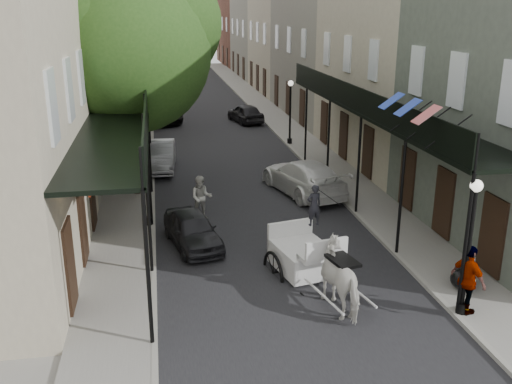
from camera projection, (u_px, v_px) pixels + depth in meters
name	position (u px, v px, depth m)	size (l,w,h in m)	color
ground	(293.00, 294.00, 16.42)	(140.00, 140.00, 0.00)	gray
road	(217.00, 141.00, 35.14)	(8.00, 90.00, 0.01)	black
sidewalk_left	(135.00, 143.00, 34.30)	(2.20, 90.00, 0.12)	gray
sidewalk_right	(296.00, 137.00, 35.94)	(2.20, 90.00, 0.12)	gray
building_row_left	(83.00, 44.00, 41.46)	(5.00, 80.00, 10.50)	#B3A98F
building_row_right	(312.00, 42.00, 44.29)	(5.00, 80.00, 10.50)	gray
gallery_left	(124.00, 116.00, 20.91)	(2.20, 18.05, 4.88)	black
gallery_right	(372.00, 108.00, 22.48)	(2.20, 18.05, 4.88)	black
tree_near	(138.00, 42.00, 23.24)	(7.31, 6.80, 9.63)	#382619
tree_far	(143.00, 40.00, 36.54)	(6.45, 6.00, 8.61)	#382619
lamppost_right_near	(469.00, 246.00, 14.58)	(0.32, 0.32, 3.71)	black
lamppost_left	(146.00, 175.00, 20.72)	(0.32, 0.32, 3.71)	black
lamppost_right_far	(290.00, 111.00, 33.31)	(0.32, 0.32, 3.71)	black
horse	(344.00, 278.00, 15.39)	(0.98, 2.16, 1.82)	silver
carriage	(298.00, 232.00, 17.80)	(2.20, 2.95, 3.05)	black
pedestrian_walking	(201.00, 198.00, 21.98)	(0.84, 0.65, 1.73)	beige
pedestrian_sidewalk_left	(117.00, 142.00, 30.69)	(1.06, 0.61, 1.64)	gray
pedestrian_sidewalk_right	(468.00, 280.00, 14.90)	(1.12, 0.47, 1.91)	gray
car_left_near	(193.00, 229.00, 19.55)	(1.42, 3.54, 1.21)	black
car_left_mid	(159.00, 156.00, 28.71)	(1.51, 4.34, 1.43)	#9C9CA1
car_left_far	(157.00, 113.00, 40.33)	(2.34, 5.08, 1.41)	black
car_right_near	(303.00, 177.00, 25.04)	(2.11, 5.18, 1.50)	silver
car_right_far	(245.00, 113.00, 40.41)	(1.58, 3.93, 1.34)	black
trash_bags	(463.00, 277.00, 16.57)	(0.97, 1.12, 0.61)	black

